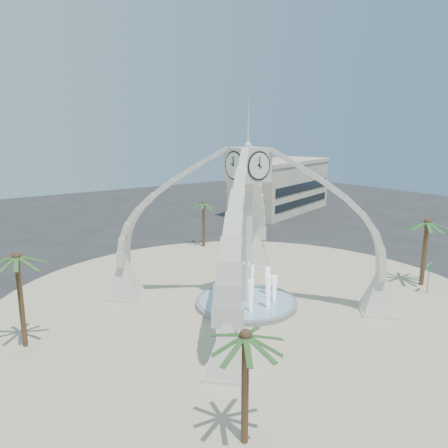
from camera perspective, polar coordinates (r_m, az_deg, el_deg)
ground at (r=35.05m, az=2.91°, el=-10.57°), size 140.00×140.00×0.00m
plaza at (r=35.04m, az=2.91°, el=-10.52°), size 40.00×40.00×0.06m
clock_tower at (r=33.08m, az=3.03°, el=-0.15°), size 17.94×17.94×16.30m
fountain at (r=34.94m, az=2.91°, el=-10.13°), size 8.00×8.00×3.62m
building_ne at (r=73.76m, az=7.44°, el=4.96°), size 21.87×14.17×8.60m
palm_east at (r=41.54m, az=25.03°, el=0.16°), size 4.87×4.87×6.56m
palm_west at (r=29.57m, az=-25.49°, el=-4.05°), size 4.25×4.25×6.65m
palm_north at (r=50.54m, az=-2.72°, el=2.68°), size 3.88×3.88×5.88m
palm_south at (r=18.88m, az=2.84°, el=-14.53°), size 3.63×3.63×5.83m
street_sign at (r=40.46m, az=25.22°, el=-5.61°), size 1.01×0.20×2.78m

